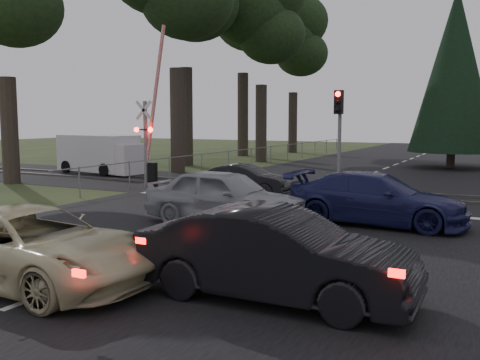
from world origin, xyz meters
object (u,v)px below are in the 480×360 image
Objects in this scene: cream_coupe at (31,247)px; dark_hatchback at (275,255)px; silver_car at (225,197)px; crossing_signal at (150,141)px; dark_car_far at (245,180)px; white_van at (103,154)px; traffic_signal_center at (339,125)px; blue_sedan at (376,199)px.

dark_hatchback is at bearing -72.61° from cream_coupe.
cream_coupe is at bearing 177.88° from silver_car.
dark_car_far is (4.85, -0.26, -1.45)m from crossing_signal.
dark_car_far is 11.47m from white_van.
white_van reaches higher than dark_hatchback.
cream_coupe is 1.08× the size of dark_hatchback.
traffic_signal_center is 5.77m from blue_sedan.
dark_car_far is (-3.43, -1.15, -2.20)m from traffic_signal_center.
white_van is at bearing 148.32° from crossing_signal.
blue_sedan is (-0.04, 7.28, -0.03)m from dark_hatchback.
blue_sedan is at bearing -19.45° from crossing_signal.
white_van is (-5.93, 3.66, -0.98)m from crossing_signal.
crossing_signal is 1.48× the size of silver_car.
dark_hatchback is 22.39m from white_van.
blue_sedan is at bearing -16.48° from white_van.
traffic_signal_center reaches higher than dark_car_far.
traffic_signal_center is at bearing -5.95° from cream_coupe.
cream_coupe is at bearing -61.92° from crossing_signal.
blue_sedan is (2.58, -4.73, -2.07)m from traffic_signal_center.
cream_coupe is 12.22m from dark_car_far.
traffic_signal_center reaches higher than dark_hatchback.
silver_car is at bearing -3.01° from cream_coupe.
dark_hatchback is (10.90, -11.11, -1.29)m from crossing_signal.
silver_car reaches higher than blue_sedan.
blue_sedan reaches higher than dark_car_far.
crossing_signal is at bearing 29.36° from cream_coupe.
white_van is at bearing 65.28° from dark_car_far.
dark_hatchback is 1.27× the size of dark_car_far.
blue_sedan is 18.39m from white_van.
silver_car is at bearing -163.32° from dark_car_far.
crossing_signal reaches higher than silver_car.
crossing_signal is 5.07m from dark_car_far.
dark_car_far is at bearing 23.59° from silver_car.
cream_coupe is at bearing 154.98° from blue_sedan.
cream_coupe is at bearing -97.23° from traffic_signal_center.
silver_car is 16.16m from white_van.
cream_coupe reaches higher than dark_car_far.
traffic_signal_center is 0.88× the size of dark_hatchback.
white_van is (-12.52, 16.01, 0.38)m from cream_coupe.
dark_hatchback is 6.43m from silver_car.
crossing_signal reaches higher than cream_coupe.
crossing_signal reaches higher than white_van.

